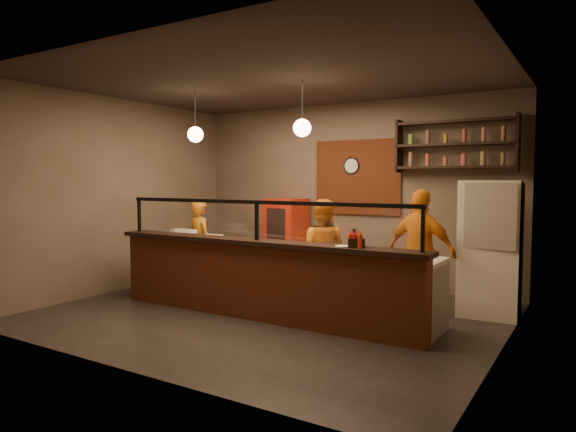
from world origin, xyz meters
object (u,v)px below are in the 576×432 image
Objects in this scene: pepper_mill at (354,238)px; cook_right at (421,252)px; condiment_caddy at (357,243)px; cook_left at (200,243)px; red_cooler at (286,240)px; wall_clock at (352,166)px; fridge at (491,248)px; cook_mid at (322,252)px; pizza_dough at (337,254)px.

cook_right is at bearing 73.44° from pepper_mill.
pepper_mill reaches higher than condiment_caddy.
red_cooler is (0.97, 1.27, -0.00)m from cook_left.
fridge is (2.50, -0.93, -1.18)m from wall_clock.
cook_mid is 1.05m from pizza_dough.
cook_right is at bearing -38.86° from wall_clock.
fridge is 1.22× the size of red_cooler.
cook_mid is at bearing -162.86° from cook_left.
fridge is at bearing -175.52° from cook_mid.
pizza_dough is at bearing -69.41° from wall_clock.
cook_mid reaches higher than pizza_dough.
wall_clock is 1.43× the size of pepper_mill.
pizza_dough is (2.05, -2.07, 0.15)m from red_cooler.
wall_clock is 0.17× the size of cook_right.
cook_mid is at bearing 20.74° from cook_right.
red_cooler is (-1.40, 1.25, -0.03)m from cook_mid.
pepper_mill is at bearing -127.94° from fridge.
pepper_mill is at bearing -64.73° from wall_clock.
fridge is at bearing 55.02° from pepper_mill.
cook_left is 3.66m from condiment_caddy.
pepper_mill is (-0.40, -1.34, 0.30)m from cook_right.
condiment_caddy is at bearing 178.07° from cook_left.
pizza_dough is 2.21× the size of pepper_mill.
pepper_mill is at bearing 85.46° from cook_right.
wall_clock is 1.55× the size of condiment_caddy.
wall_clock is 2.81m from pizza_dough.
cook_left is (-2.13, -1.58, -1.34)m from wall_clock.
cook_left is 0.82× the size of fridge.
cook_left is at bearing -10.69° from cook_mid.
wall_clock is 2.06m from cook_mid.
fridge is at bearing 42.12° from pizza_dough.
condiment_caddy is at bearing 121.35° from cook_mid.
cook_left reaches higher than pizza_dough.
cook_left is 3.81m from cook_right.
wall_clock is at bearing -26.84° from cook_right.
red_cooler is 7.80× the size of condiment_caddy.
red_cooler is (-3.66, 0.62, -0.17)m from fridge.
cook_mid is 8.10× the size of condiment_caddy.
pepper_mill is (1.27, -2.69, -0.94)m from wall_clock.
wall_clock is 0.20× the size of red_cooler.
pizza_dough is (0.90, -2.38, -1.19)m from wall_clock.
wall_clock is 0.65× the size of pizza_dough.
pizza_dough is at bearing -40.20° from red_cooler.
red_cooler is at bearing -8.08° from cook_right.
fridge is at bearing -141.51° from cook_right.
cook_mid reaches higher than red_cooler.
pepper_mill is at bearing 135.01° from condiment_caddy.
cook_left is 0.88× the size of cook_right.
fridge reaches higher than red_cooler.
pepper_mill is (3.40, -1.11, 0.41)m from cook_left.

